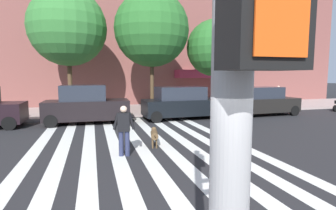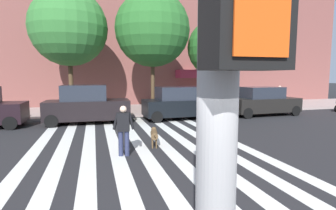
# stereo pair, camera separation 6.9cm
# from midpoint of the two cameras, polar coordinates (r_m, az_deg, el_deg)

# --- Properties ---
(ground_plane) EXTENTS (160.00, 160.00, 0.00)m
(ground_plane) POSITION_cam_midpoint_polar(r_m,az_deg,el_deg) (9.53, -6.56, -9.48)
(ground_plane) COLOR #232326
(sidewalk_far) EXTENTS (80.00, 6.00, 0.15)m
(sidewalk_far) POSITION_cam_midpoint_polar(r_m,az_deg,el_deg) (19.55, -11.58, -1.18)
(sidewalk_far) COLOR #A4908A
(sidewalk_far) RESTS_ON ground_plane
(crosswalk_stripes) EXTENTS (7.65, 13.95, 0.01)m
(crosswalk_stripes) POSITION_cam_midpoint_polar(r_m,az_deg,el_deg) (9.55, -5.88, -9.41)
(crosswalk_stripes) COLOR silver
(crosswalk_stripes) RESTS_ON ground_plane
(parked_car_behind_first) EXTENTS (4.47, 2.02, 2.09)m
(parked_car_behind_first) POSITION_cam_midpoint_polar(r_m,az_deg,el_deg) (15.01, -17.34, -0.09)
(parked_car_behind_first) COLOR black
(parked_car_behind_first) RESTS_ON ground_plane
(parked_car_third_in_line) EXTENTS (4.84, 2.11, 1.94)m
(parked_car_third_in_line) POSITION_cam_midpoint_polar(r_m,az_deg,el_deg) (15.87, 2.97, 0.38)
(parked_car_third_in_line) COLOR black
(parked_car_third_in_line) RESTS_ON ground_plane
(parked_car_fourth_in_line) EXTENTS (4.64, 2.19, 1.87)m
(parked_car_fourth_in_line) POSITION_cam_midpoint_polar(r_m,az_deg,el_deg) (18.43, 19.45, 0.73)
(parked_car_fourth_in_line) COLOR black
(parked_car_fourth_in_line) RESTS_ON ground_plane
(street_tree_nearest) EXTENTS (4.93, 4.93, 7.99)m
(street_tree_nearest) POSITION_cam_midpoint_polar(r_m,az_deg,el_deg) (18.80, -20.91, 15.33)
(street_tree_nearest) COLOR #4C3823
(street_tree_nearest) RESTS_ON sidewalk_far
(street_tree_middle) EXTENTS (4.95, 4.95, 7.97)m
(street_tree_middle) POSITION_cam_midpoint_polar(r_m,az_deg,el_deg) (18.16, -3.66, 15.97)
(street_tree_middle) COLOR #4C3823
(street_tree_middle) RESTS_ON sidewalk_far
(street_tree_further) EXTENTS (4.11, 4.11, 6.51)m
(street_tree_further) POSITION_cam_midpoint_polar(r_m,az_deg,el_deg) (19.92, 9.97, 12.00)
(street_tree_further) COLOR #4C3823
(street_tree_further) RESTS_ON sidewalk_far
(pedestrian_dog_walker) EXTENTS (0.71, 0.31, 1.64)m
(pedestrian_dog_walker) POSITION_cam_midpoint_polar(r_m,az_deg,el_deg) (8.62, -9.72, -4.88)
(pedestrian_dog_walker) COLOR #282D4C
(pedestrian_dog_walker) RESTS_ON ground_plane
(dog_on_leash) EXTENTS (0.39, 1.11, 0.65)m
(dog_on_leash) POSITION_cam_midpoint_polar(r_m,az_deg,el_deg) (9.79, -3.18, -6.34)
(dog_on_leash) COLOR brown
(dog_on_leash) RESTS_ON ground_plane
(pedestrian_bystander) EXTENTS (0.30, 0.71, 1.64)m
(pedestrian_bystander) POSITION_cam_midpoint_polar(r_m,az_deg,el_deg) (23.13, 22.61, 2.10)
(pedestrian_bystander) COLOR #6B6051
(pedestrian_bystander) RESTS_ON sidewalk_far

